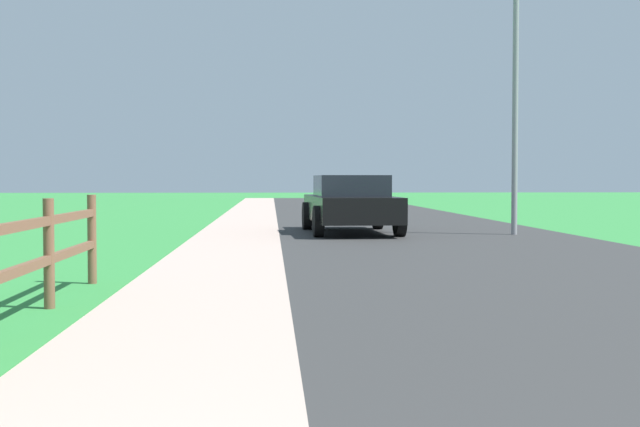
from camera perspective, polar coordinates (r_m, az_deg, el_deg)
ground_plane at (r=25.20m, az=-2.87°, el=-0.70°), size 120.00×120.00×0.00m
road_asphalt at (r=27.45m, az=4.42°, el=-0.45°), size 7.00×66.00×0.01m
curb_concrete at (r=27.34m, az=-9.20°, el=-0.48°), size 6.00×66.00×0.01m
grass_verge at (r=27.54m, az=-12.31°, el=-0.48°), size 5.00×66.00×0.00m
parked_suv_black at (r=20.88m, az=2.06°, el=0.66°), size 2.27×4.91×1.42m
street_lamp at (r=20.91m, az=13.31°, el=9.34°), size 1.17×0.20×6.60m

